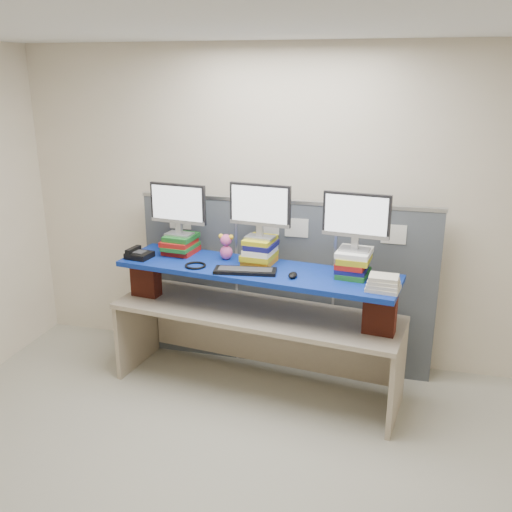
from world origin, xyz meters
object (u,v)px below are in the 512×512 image
(desk, at_px, (256,326))
(keyboard, at_px, (245,271))
(monitor_right, at_px, (356,218))
(blue_board, at_px, (256,270))
(monitor_center, at_px, (260,208))
(desk_phone, at_px, (139,254))
(monitor_left, at_px, (178,206))

(desk, xyz_separation_m, keyboard, (-0.05, -0.12, 0.52))
(monitor_right, bearing_deg, blue_board, -171.02)
(monitor_center, relative_size, monitor_right, 1.00)
(desk, relative_size, monitor_right, 4.81)
(blue_board, bearing_deg, monitor_center, 96.89)
(monitor_right, xyz_separation_m, keyboard, (-0.81, -0.14, -0.43))
(blue_board, distance_m, monitor_right, 0.89)
(monitor_center, bearing_deg, keyboard, -95.27)
(blue_board, xyz_separation_m, desk_phone, (-1.01, 0.01, 0.05))
(blue_board, bearing_deg, desk_phone, -172.94)
(monitor_right, relative_size, keyboard, 1.01)
(monitor_left, distance_m, monitor_right, 1.50)
(desk, bearing_deg, monitor_center, 96.89)
(monitor_center, xyz_separation_m, keyboard, (-0.05, -0.24, -0.45))
(blue_board, bearing_deg, monitor_right, 8.98)
(keyboard, bearing_deg, monitor_center, 69.67)
(monitor_left, relative_size, desk_phone, 2.30)
(monitor_left, xyz_separation_m, monitor_right, (1.49, -0.19, 0.04))
(monitor_center, bearing_deg, monitor_left, 180.00)
(monitor_right, bearing_deg, keyboard, -162.49)
(desk_phone, bearing_deg, monitor_center, 15.19)
(desk, xyz_separation_m, monitor_center, (0.00, 0.12, 0.97))
(monitor_left, height_order, desk_phone, monitor_left)
(blue_board, distance_m, monitor_left, 0.87)
(monitor_center, bearing_deg, desk, -83.11)
(monitor_right, relative_size, desk_phone, 2.30)
(keyboard, bearing_deg, monitor_left, 145.69)
(monitor_center, bearing_deg, monitor_right, 0.00)
(desk, xyz_separation_m, monitor_right, (0.76, 0.02, 0.95))
(monitor_right, distance_m, keyboard, 0.93)
(monitor_center, relative_size, keyboard, 1.01)
(monitor_center, bearing_deg, desk_phone, -166.21)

